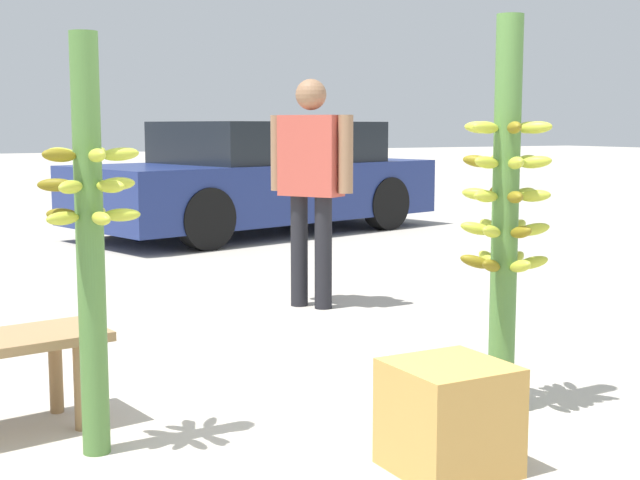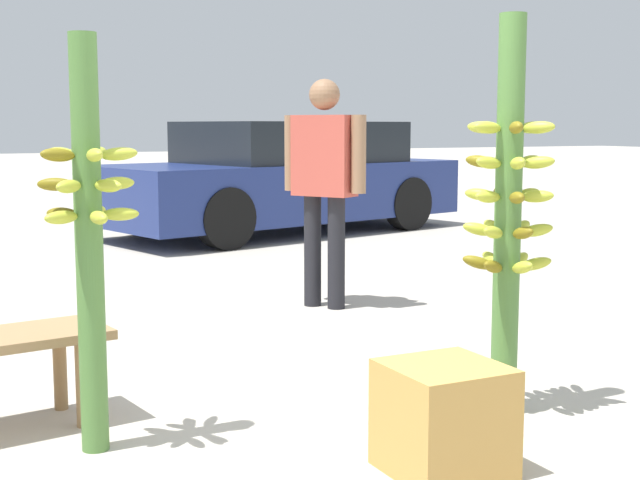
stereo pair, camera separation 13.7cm
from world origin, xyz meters
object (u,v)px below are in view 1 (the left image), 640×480
at_px(vendor_person, 311,174).
at_px(produce_crate, 449,417).
at_px(parked_car, 261,178).
at_px(banana_stalk_left, 90,234).
at_px(banana_stalk_center, 505,210).

distance_m(vendor_person, produce_crate, 3.12).
distance_m(vendor_person, parked_car, 4.47).
relative_size(parked_car, produce_crate, 11.51).
relative_size(banana_stalk_left, vendor_person, 1.02).
xyz_separation_m(banana_stalk_left, produce_crate, (1.09, -0.80, -0.65)).
distance_m(parked_car, produce_crate, 7.50).
distance_m(banana_stalk_left, vendor_person, 2.92).
bearing_deg(banana_stalk_left, parked_car, 59.95).
height_order(parked_car, produce_crate, parked_car).
xyz_separation_m(banana_stalk_left, banana_stalk_center, (1.71, -0.35, 0.04)).
height_order(banana_stalk_left, produce_crate, banana_stalk_left).
relative_size(banana_stalk_center, vendor_person, 1.10).
bearing_deg(banana_stalk_left, produce_crate, -36.35).
height_order(banana_stalk_center, parked_car, banana_stalk_center).
relative_size(banana_stalk_left, banana_stalk_center, 0.93).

